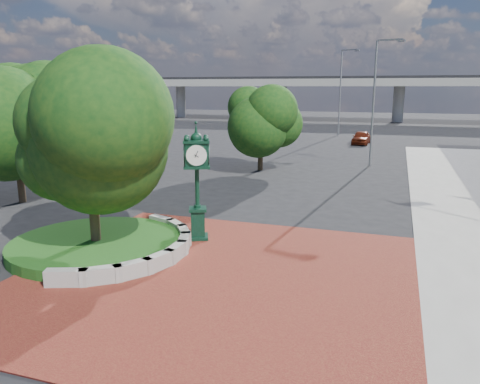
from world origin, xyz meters
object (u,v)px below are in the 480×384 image
parked_car (361,137)px  street_lamp_far (342,86)px  post_clock (197,177)px  street_lamp_near (377,94)px

parked_car → street_lamp_far: (-3.12, 8.50, 5.24)m
post_clock → parked_car: post_clock is taller
post_clock → street_lamp_near: 21.08m
street_lamp_near → post_clock: bearing=-105.3°
street_lamp_near → street_lamp_far: 22.81m
street_lamp_near → parked_car: bearing=97.8°
parked_car → street_lamp_near: bearing=-79.1°
street_lamp_far → parked_car: bearing=-69.8°
parked_car → street_lamp_far: 10.46m
parked_car → street_lamp_far: bearing=113.3°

